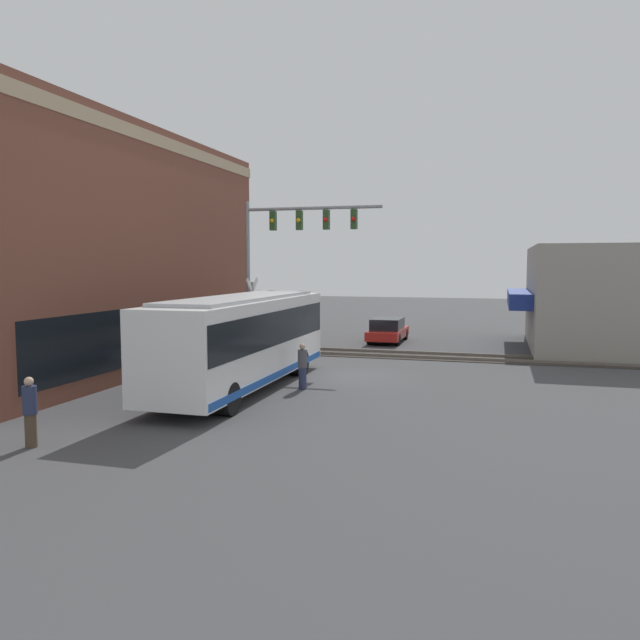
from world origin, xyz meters
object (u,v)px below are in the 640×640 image
at_px(pedestrian_near_bus, 303,366).
at_px(pedestrian_by_lamp, 30,411).
at_px(city_bus, 243,338).
at_px(parked_car_red, 388,331).
at_px(crossing_signal, 252,309).

relative_size(pedestrian_near_bus, pedestrian_by_lamp, 0.94).
height_order(pedestrian_near_bus, pedestrian_by_lamp, pedestrian_by_lamp).
relative_size(city_bus, pedestrian_near_bus, 6.68).
xyz_separation_m(city_bus, parked_car_red, (14.85, -2.60, -1.19)).
height_order(city_bus, pedestrian_by_lamp, city_bus).
bearing_deg(parked_car_red, pedestrian_by_lamp, 168.10).
bearing_deg(pedestrian_near_bus, pedestrian_by_lamp, 153.88).
bearing_deg(pedestrian_by_lamp, city_bus, -15.50).
bearing_deg(crossing_signal, parked_car_red, -35.77).
height_order(city_bus, crossing_signal, crossing_signal).
xyz_separation_m(crossing_signal, parked_car_red, (7.36, -5.30, -1.65)).
distance_m(city_bus, crossing_signal, 7.98).
bearing_deg(pedestrian_by_lamp, parked_car_red, -11.90).
relative_size(crossing_signal, parked_car_red, 0.85).
bearing_deg(city_bus, crossing_signal, 19.82).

